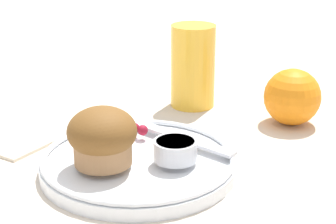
# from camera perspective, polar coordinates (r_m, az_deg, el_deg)

# --- Properties ---
(ground_plane) EXTENTS (3.00, 3.00, 0.00)m
(ground_plane) POSITION_cam_1_polar(r_m,az_deg,el_deg) (0.63, -3.75, -5.22)
(ground_plane) COLOR beige
(plate) EXTENTS (0.21, 0.21, 0.02)m
(plate) POSITION_cam_1_polar(r_m,az_deg,el_deg) (0.61, -3.01, -5.15)
(plate) COLOR white
(plate) RESTS_ON ground_plane
(muffin) EXTENTS (0.07, 0.07, 0.06)m
(muffin) POSITION_cam_1_polar(r_m,az_deg,el_deg) (0.58, -7.05, -2.42)
(muffin) COLOR #9E7047
(muffin) RESTS_ON plate
(cream_ramekin) EXTENTS (0.05, 0.05, 0.02)m
(cream_ramekin) POSITION_cam_1_polar(r_m,az_deg,el_deg) (0.59, 0.91, -3.69)
(cream_ramekin) COLOR silver
(cream_ramekin) RESTS_ON plate
(berry_pair) EXTENTS (0.02, 0.01, 0.01)m
(berry_pair) POSITION_cam_1_polar(r_m,az_deg,el_deg) (0.66, -3.01, -1.75)
(berry_pair) COLOR maroon
(berry_pair) RESTS_ON plate
(butter_knife) EXTENTS (0.17, 0.04, 0.00)m
(butter_knife) POSITION_cam_1_polar(r_m,az_deg,el_deg) (0.65, 0.52, -2.34)
(butter_knife) COLOR silver
(butter_knife) RESTS_ON plate
(orange_fruit) EXTENTS (0.07, 0.07, 0.07)m
(orange_fruit) POSITION_cam_1_polar(r_m,az_deg,el_deg) (0.75, 12.51, 1.51)
(orange_fruit) COLOR orange
(orange_fruit) RESTS_ON ground_plane
(juice_glass) EXTENTS (0.06, 0.06, 0.12)m
(juice_glass) POSITION_cam_1_polar(r_m,az_deg,el_deg) (0.79, 2.55, 4.68)
(juice_glass) COLOR gold
(juice_glass) RESTS_ON ground_plane
(folded_napkin) EXTENTS (0.12, 0.07, 0.01)m
(folded_napkin) POSITION_cam_1_polar(r_m,az_deg,el_deg) (0.72, -16.66, -2.60)
(folded_napkin) COLOR beige
(folded_napkin) RESTS_ON ground_plane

